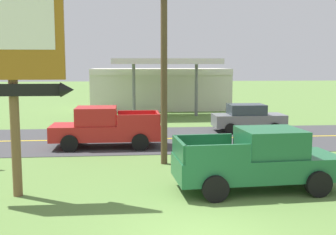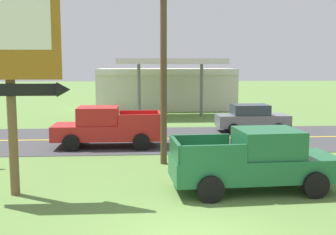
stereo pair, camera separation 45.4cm
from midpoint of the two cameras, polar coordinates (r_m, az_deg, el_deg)
The scene contains 8 objects.
road_asphalt at distance 22.59m, azimuth -1.76°, elevation -2.91°, with size 140.00×8.00×0.02m, color #3D3D3F.
road_centre_line at distance 22.59m, azimuth -1.76°, elevation -2.88°, with size 126.00×0.20×0.01m, color gold.
motel_sign at distance 13.18m, azimuth -21.31°, elevation 8.07°, with size 3.36×0.54×6.40m.
utility_pole at distance 16.60m, azimuth -1.34°, elevation 8.42°, with size 1.61×0.26×8.16m.
gas_station at distance 37.81m, azimuth -1.46°, elevation 4.14°, with size 12.00×11.50×4.40m.
pickup_green_parked_on_lawn at distance 13.69m, azimuth 11.23°, elevation -5.69°, with size 5.31×2.48×1.96m.
pickup_red_on_road at distance 20.47m, azimuth -9.22°, elevation -1.36°, with size 5.20×2.24×1.96m.
car_grey_mid_lane at distance 25.33m, azimuth 10.30°, elevation -0.04°, with size 4.20×2.00×1.64m.
Camera 1 is at (-1.60, -9.18, 4.00)m, focal length 44.90 mm.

